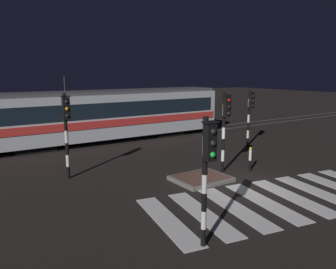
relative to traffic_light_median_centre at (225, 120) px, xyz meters
The scene contains 11 objects.
ground_plane 2.98m from the traffic_light_median_centre, 109.64° to the right, with size 120.00×120.00×0.00m, color black.
rail_near 8.83m from the traffic_light_median_centre, 94.17° to the left, with size 80.00×0.12×0.03m, color #59595E.
rail_far 10.21m from the traffic_light_median_centre, 93.57° to the left, with size 80.00×0.12×0.03m, color #59595E.
crosswalk_zebra 4.24m from the traffic_light_median_centre, 100.07° to the right, with size 9.78×5.35×0.02m.
traffic_island 2.76m from the traffic_light_median_centre, 167.68° to the right, with size 2.20×1.79×0.18m.
traffic_light_median_centre is the anchor object (origin of this frame).
traffic_light_corner_near_left 6.72m from the traffic_light_median_centre, 136.55° to the right, with size 0.36×0.42×3.37m.
traffic_light_corner_far_left 6.68m from the traffic_light_median_centre, 154.31° to the left, with size 0.36×0.42×3.56m.
traffic_light_corner_far_right 5.90m from the traffic_light_median_centre, 32.84° to the left, with size 0.36×0.42×3.33m.
tram 9.38m from the traffic_light_median_centre, 100.41° to the left, with size 16.29×2.58×4.15m.
bollard_island_edge 2.16m from the traffic_light_median_centre, 23.80° to the right, with size 0.12×0.12×1.11m.
Camera 1 is at (-9.47, -9.02, 4.44)m, focal length 36.28 mm.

